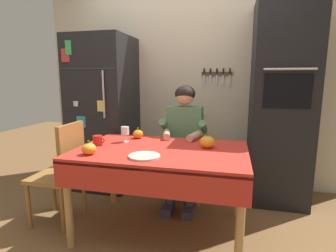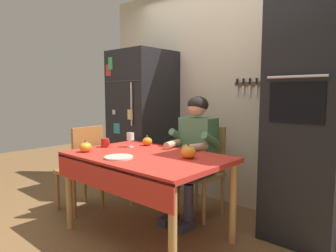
{
  "view_description": "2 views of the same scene",
  "coord_description": "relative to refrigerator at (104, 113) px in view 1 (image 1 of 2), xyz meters",
  "views": [
    {
      "loc": [
        0.55,
        -1.94,
        1.31
      ],
      "look_at": [
        0.04,
        0.18,
        0.92
      ],
      "focal_mm": 28.16,
      "sensor_mm": 36.0,
      "label": 1
    },
    {
      "loc": [
        1.85,
        -1.69,
        1.27
      ],
      "look_at": [
        0.1,
        0.27,
        0.99
      ],
      "focal_mm": 31.98,
      "sensor_mm": 36.0,
      "label": 2
    }
  ],
  "objects": [
    {
      "name": "ground_plane",
      "position": [
        0.95,
        -0.96,
        -0.9
      ],
      "size": [
        10.0,
        10.0,
        0.0
      ],
      "primitive_type": "plane",
      "color": "brown",
      "rests_on": "ground"
    },
    {
      "name": "back_wall_assembly",
      "position": [
        1.0,
        0.39,
        0.4
      ],
      "size": [
        3.7,
        0.13,
        2.6
      ],
      "color": "beige",
      "rests_on": "ground"
    },
    {
      "name": "refrigerator",
      "position": [
        0.0,
        0.0,
        0.0
      ],
      "size": [
        0.68,
        0.71,
        1.8
      ],
      "color": "black",
      "rests_on": "ground"
    },
    {
      "name": "wall_oven",
      "position": [
        2.0,
        0.04,
        0.15
      ],
      "size": [
        0.6,
        0.64,
        2.1
      ],
      "color": "black",
      "rests_on": "ground"
    },
    {
      "name": "dining_table",
      "position": [
        0.95,
        -0.88,
        -0.24
      ],
      "size": [
        1.4,
        0.9,
        0.74
      ],
      "color": "tan",
      "rests_on": "ground"
    },
    {
      "name": "chair_behind_person",
      "position": [
        1.03,
        -0.09,
        -0.39
      ],
      "size": [
        0.4,
        0.4,
        0.93
      ],
      "color": "tan",
      "rests_on": "ground"
    },
    {
      "name": "seated_person",
      "position": [
        1.03,
        -0.28,
        -0.16
      ],
      "size": [
        0.47,
        0.55,
        1.25
      ],
      "color": "#38384C",
      "rests_on": "ground"
    },
    {
      "name": "chair_left_side",
      "position": [
        0.05,
        -0.93,
        -0.39
      ],
      "size": [
        0.4,
        0.4,
        0.93
      ],
      "color": "#9E6B33",
      "rests_on": "ground"
    },
    {
      "name": "coffee_mug",
      "position": [
        0.38,
        -0.88,
        -0.12
      ],
      "size": [
        0.11,
        0.08,
        0.09
      ],
      "color": "#B2231E",
      "rests_on": "dining_table"
    },
    {
      "name": "wine_glass",
      "position": [
        0.57,
        -0.71,
        -0.06
      ],
      "size": [
        0.07,
        0.07,
        0.14
      ],
      "color": "white",
      "rests_on": "dining_table"
    },
    {
      "name": "pumpkin_large",
      "position": [
        0.63,
        -0.54,
        -0.12
      ],
      "size": [
        0.1,
        0.1,
        0.11
      ],
      "color": "orange",
      "rests_on": "dining_table"
    },
    {
      "name": "pumpkin_medium",
      "position": [
        0.45,
        -1.15,
        -0.12
      ],
      "size": [
        0.11,
        0.11,
        0.11
      ],
      "color": "orange",
      "rests_on": "dining_table"
    },
    {
      "name": "pumpkin_small",
      "position": [
        1.32,
        -0.74,
        -0.11
      ],
      "size": [
        0.13,
        0.13,
        0.12
      ],
      "color": "orange",
      "rests_on": "dining_table"
    },
    {
      "name": "serving_tray",
      "position": [
        0.89,
        -1.12,
        -0.15
      ],
      "size": [
        0.24,
        0.24,
        0.02
      ],
      "primitive_type": "cylinder",
      "color": "beige",
      "rests_on": "dining_table"
    }
  ]
}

